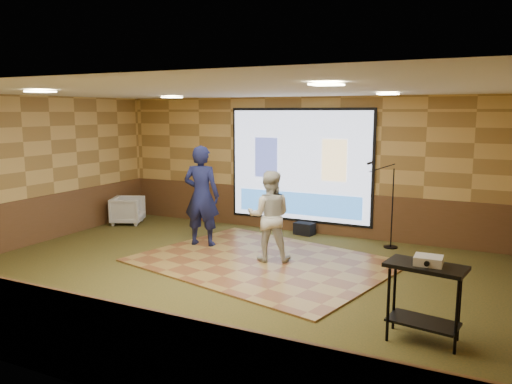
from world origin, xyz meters
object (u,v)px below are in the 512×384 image
at_px(mic_stand, 389,223).
at_px(player_right, 269,216).
at_px(projector_screen, 299,167).
at_px(dance_floor, 263,262).
at_px(duffel_bag, 304,229).
at_px(projector, 428,260).
at_px(av_table, 425,288).
at_px(player_left, 202,196).
at_px(banquet_chair, 128,210).

bearing_deg(mic_stand, player_right, -110.72).
distance_m(projector_screen, dance_floor, 2.87).
relative_size(mic_stand, duffel_bag, 4.05).
xyz_separation_m(projector_screen, player_right, (0.35, -2.36, -0.63)).
distance_m(dance_floor, duffel_bag, 2.27).
bearing_deg(dance_floor, projector, -33.11).
bearing_deg(projector, av_table, -179.59).
xyz_separation_m(player_left, duffel_bag, (1.51, 1.81, -0.90)).
bearing_deg(projector, dance_floor, 145.66).
height_order(player_right, duffel_bag, player_right).
relative_size(player_right, banquet_chair, 2.25).
relative_size(av_table, duffel_bag, 2.21).
bearing_deg(player_right, projector, 124.38).
relative_size(player_left, player_right, 1.23).
xyz_separation_m(mic_stand, duffel_bag, (-1.87, 0.25, -0.36)).
height_order(projector, mic_stand, mic_stand).
height_order(player_left, mic_stand, player_left).
distance_m(projector_screen, banquet_chair, 4.29).
height_order(projector_screen, duffel_bag, projector_screen).
bearing_deg(duffel_bag, mic_stand, -7.72).
relative_size(projector_screen, projector, 10.65).
relative_size(banquet_chair, duffel_bag, 1.71).
bearing_deg(duffel_bag, av_table, -54.10).
xyz_separation_m(dance_floor, av_table, (3.00, -1.97, 0.63)).
distance_m(dance_floor, mic_stand, 2.74).
bearing_deg(banquet_chair, mic_stand, -108.78).
distance_m(projector, mic_stand, 4.20).
bearing_deg(dance_floor, projector_screen, 96.47).
relative_size(dance_floor, duffel_bag, 10.10).
bearing_deg(player_right, projector_screen, -102.27).
relative_size(dance_floor, banquet_chair, 5.90).
xyz_separation_m(mic_stand, banquet_chair, (-6.08, -0.60, -0.17)).
bearing_deg(av_table, mic_stand, 106.77).
bearing_deg(banquet_chair, projector, -139.31).
distance_m(dance_floor, banquet_chair, 4.52).
bearing_deg(projector_screen, av_table, -53.48).
distance_m(player_right, mic_stand, 2.61).
xyz_separation_m(player_left, av_table, (4.58, -2.44, -0.38)).
relative_size(projector, banquet_chair, 0.43).
distance_m(dance_floor, player_right, 0.84).
bearing_deg(player_left, player_right, 156.68).
bearing_deg(dance_floor, player_right, 54.71).
xyz_separation_m(projector_screen, banquet_chair, (-4.00, -1.04, -1.15)).
xyz_separation_m(player_right, av_table, (2.93, -2.07, -0.20)).
height_order(dance_floor, mic_stand, mic_stand).
bearing_deg(mic_stand, av_table, -51.92).
height_order(projector_screen, projector, projector_screen).
bearing_deg(projector_screen, duffel_bag, -41.72).
bearing_deg(mic_stand, duffel_bag, -166.41).
xyz_separation_m(projector_screen, av_table, (3.28, -4.43, -0.83)).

